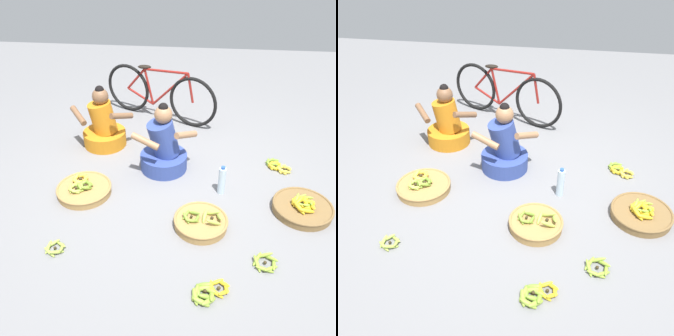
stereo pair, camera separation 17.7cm
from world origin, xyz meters
TOP-DOWN VIEW (x-y plane):
  - ground_plane at (0.00, 0.00)m, footprint 10.00×10.00m
  - vendor_woman_front at (-0.10, 0.30)m, footprint 0.69×0.54m
  - vendor_woman_behind at (-0.89, 0.74)m, footprint 0.76×0.52m
  - bicycle_leaning at (-0.31, 1.54)m, footprint 1.59×0.70m
  - banana_basket_near_bicycle at (-0.86, -0.24)m, footprint 0.56×0.56m
  - banana_basket_mid_right at (0.34, -0.59)m, footprint 0.49×0.49m
  - banana_basket_front_right at (1.30, -0.29)m, footprint 0.57×0.57m
  - loose_bananas_back_center at (0.42, -1.31)m, footprint 0.31×0.28m
  - loose_bananas_near_vendor at (-0.87, -1.01)m, footprint 0.19×0.20m
  - loose_bananas_front_center at (0.87, -0.98)m, footprint 0.23×0.23m
  - loose_bananas_back_left at (1.17, 0.43)m, footprint 0.28×0.31m
  - water_bottle at (0.53, -0.08)m, footprint 0.08×0.08m

SIDE VIEW (x-z plane):
  - ground_plane at x=0.00m, z-range 0.00..0.00m
  - loose_bananas_near_vendor at x=-0.87m, z-range -0.01..0.06m
  - loose_bananas_back_left at x=1.17m, z-range -0.01..0.06m
  - loose_bananas_front_center at x=0.87m, z-range -0.02..0.07m
  - loose_bananas_back_center at x=0.42m, z-range -0.02..0.08m
  - banana_basket_near_bicycle at x=-0.86m, z-range -0.02..0.13m
  - banana_basket_mid_right at x=0.34m, z-range -0.03..0.13m
  - banana_basket_front_right at x=1.30m, z-range -0.03..0.13m
  - water_bottle at x=0.53m, z-range -0.01..0.31m
  - vendor_woman_behind at x=-0.89m, z-range -0.14..0.63m
  - vendor_woman_front at x=-0.10m, z-range -0.14..0.65m
  - bicycle_leaning at x=-0.31m, z-range -0.01..0.73m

